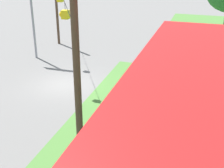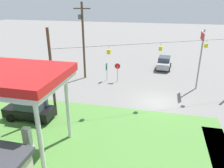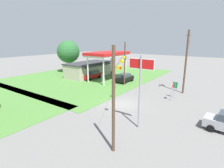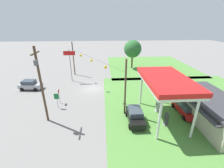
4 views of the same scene
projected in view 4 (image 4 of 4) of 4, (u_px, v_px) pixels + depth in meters
The scene contains 16 objects.
ground_plane at pixel (93, 89), 29.78m from camera, with size 160.00×160.00×0.00m, color slate.
grass_verge_station_corner at pixel (214, 125), 19.37m from camera, with size 36.00×28.00×0.04m, color #4C7F38.
grass_verge_opposite_corner at pixel (149, 65), 45.46m from camera, with size 24.00×24.00×0.04m, color #4C7F38.
gas_station_canopy at pixel (166, 81), 18.74m from camera, with size 9.38×5.35×5.99m.
gas_station_store at pixel (211, 109), 19.74m from camera, with size 11.29×6.01×3.32m.
fuel_pump_near at pixel (157, 107), 21.99m from camera, with size 0.71×0.56×1.71m.
fuel_pump_far at pixel (166, 120), 19.06m from camera, with size 0.71×0.56×1.71m.
car_at_pumps_front at pixel (135, 116), 19.70m from camera, with size 4.42×2.13×1.80m.
car_at_pumps_rear at pixel (185, 108), 21.45m from camera, with size 5.20×2.15×1.79m.
car_on_crossroad at pixel (30, 85), 29.24m from camera, with size 2.36×4.27×1.86m.
stop_sign_roadside at pixel (59, 93), 23.91m from camera, with size 0.80×0.08×2.50m.
stop_sign_overhead at pixel (70, 59), 31.67m from camera, with size 0.22×2.51×7.07m.
route_sign at pixel (57, 98), 22.63m from camera, with size 0.10×0.70×2.40m.
utility_pole_main at pixel (41, 83), 18.13m from camera, with size 2.20×0.44×9.88m.
signal_span_gantry at pixel (92, 68), 28.11m from camera, with size 18.32×10.24×8.07m.
tree_west_verge at pixel (133, 49), 40.97m from camera, with size 4.78×4.78×7.84m.
Camera 4 is at (27.30, 2.01, 12.37)m, focal length 24.00 mm.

